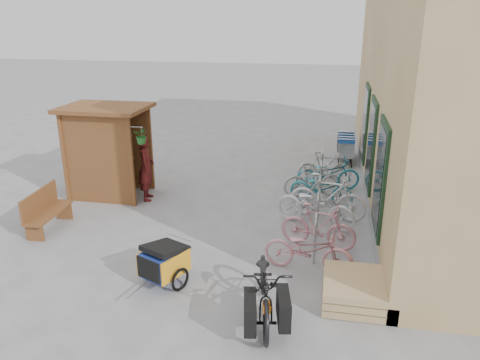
% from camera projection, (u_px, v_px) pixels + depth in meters
% --- Properties ---
extents(ground, '(80.00, 80.00, 0.00)m').
position_uv_depth(ground, '(203.00, 247.00, 9.75)').
color(ground, '#9C9C9F').
extents(kiosk, '(2.49, 1.65, 2.40)m').
position_uv_depth(kiosk, '(104.00, 139.00, 12.11)').
color(kiosk, brown).
rests_on(kiosk, ground).
extents(bike_rack, '(0.05, 5.35, 0.86)m').
position_uv_depth(bike_rack, '(319.00, 191.00, 11.39)').
color(bike_rack, '#A5A8AD').
rests_on(bike_rack, ground).
extents(pallet_stack, '(1.00, 1.20, 0.40)m').
position_uv_depth(pallet_stack, '(353.00, 290.00, 7.84)').
color(pallet_stack, tan).
rests_on(pallet_stack, ground).
extents(bench, '(0.53, 1.48, 0.92)m').
position_uv_depth(bench, '(45.00, 210.00, 10.43)').
color(bench, brown).
rests_on(bench, ground).
extents(shopping_carts, '(0.54, 1.81, 0.96)m').
position_uv_depth(shopping_carts, '(345.00, 144.00, 15.44)').
color(shopping_carts, silver).
rests_on(shopping_carts, ground).
extents(child_trailer, '(0.91, 1.36, 0.80)m').
position_uv_depth(child_trailer, '(164.00, 261.00, 8.30)').
color(child_trailer, navy).
rests_on(child_trailer, ground).
extents(cargo_bike, '(1.07, 2.12, 1.07)m').
position_uv_depth(cargo_bike, '(266.00, 288.00, 7.32)').
color(cargo_bike, black).
rests_on(cargo_bike, ground).
extents(person_kiosk, '(0.57, 0.72, 1.74)m').
position_uv_depth(person_kiosk, '(146.00, 168.00, 12.03)').
color(person_kiosk, maroon).
rests_on(person_kiosk, ground).
extents(bike_0, '(1.74, 0.81, 0.88)m').
position_uv_depth(bike_0, '(308.00, 249.00, 8.71)').
color(bike_0, '#CA828E').
rests_on(bike_0, ground).
extents(bike_1, '(1.64, 0.77, 0.95)m').
position_uv_depth(bike_1, '(318.00, 226.00, 9.60)').
color(bike_1, '#CA828E').
rests_on(bike_1, ground).
extents(bike_2, '(2.00, 1.27, 0.99)m').
position_uv_depth(bike_2, '(316.00, 206.00, 10.58)').
color(bike_2, silver).
rests_on(bike_2, ground).
extents(bike_3, '(1.91, 0.90, 1.10)m').
position_uv_depth(bike_3, '(327.00, 197.00, 10.95)').
color(bike_3, silver).
rests_on(bike_3, ground).
extents(bike_4, '(1.72, 0.93, 0.86)m').
position_uv_depth(bike_4, '(321.00, 188.00, 11.84)').
color(bike_4, teal).
rests_on(bike_4, ground).
extents(bike_5, '(1.66, 0.90, 0.96)m').
position_uv_depth(bike_5, '(313.00, 180.00, 12.29)').
color(bike_5, '#B4B3B0').
rests_on(bike_5, ground).
extents(bike_6, '(1.84, 0.94, 0.92)m').
position_uv_depth(bike_6, '(328.00, 174.00, 12.86)').
color(bike_6, teal).
rests_on(bike_6, ground).
extents(bike_7, '(1.63, 0.77, 0.94)m').
position_uv_depth(bike_7, '(325.00, 167.00, 13.34)').
color(bike_7, '#B4B3B0').
rests_on(bike_7, ground).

